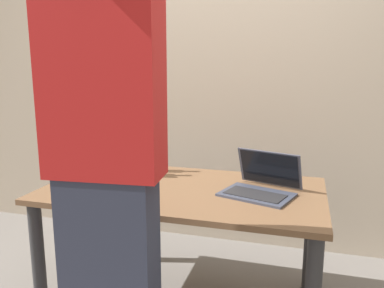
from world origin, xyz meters
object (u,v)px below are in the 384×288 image
beer_bottle_brown (120,157)px  beer_bottle_green (134,155)px  coffee_mug (121,183)px  person_figure (107,179)px  beer_bottle_dark (143,151)px  laptop (261,185)px

beer_bottle_brown → beer_bottle_green: bearing=40.8°
coffee_mug → beer_bottle_brown: bearing=115.9°
person_figure → beer_bottle_dark: bearing=104.9°
beer_bottle_brown → person_figure: bearing=-67.0°
beer_bottle_brown → person_figure: person_figure is taller
beer_bottle_dark → beer_bottle_green: size_ratio=1.04×
beer_bottle_green → coffee_mug: bearing=-80.5°
beer_bottle_green → person_figure: 0.88m
laptop → beer_bottle_brown: 0.86m
beer_bottle_dark → person_figure: person_figure is taller
beer_bottle_green → beer_bottle_brown: beer_bottle_green is taller
laptop → beer_bottle_green: beer_bottle_green is taller
beer_bottle_dark → person_figure: 0.97m
laptop → beer_bottle_brown: (-0.85, 0.08, 0.08)m
beer_bottle_dark → person_figure: (0.25, -0.93, 0.10)m
beer_bottle_brown → beer_bottle_dark: bearing=63.1°
beer_bottle_green → laptop: bearing=-9.5°
laptop → beer_bottle_dark: beer_bottle_dark is taller
beer_bottle_green → coffee_mug: (0.05, -0.29, -0.08)m
beer_bottle_brown → coffee_mug: size_ratio=2.92×
beer_bottle_dark → coffee_mug: size_ratio=3.10×
beer_bottle_brown → laptop: bearing=-5.1°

